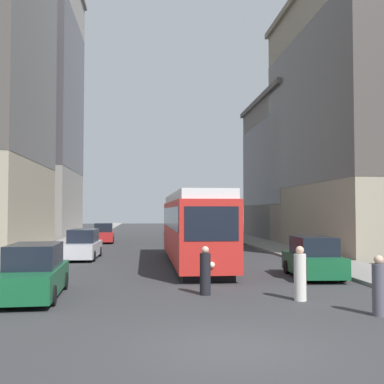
# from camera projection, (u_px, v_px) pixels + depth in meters

# --- Properties ---
(ground_plane) EXTENTS (200.00, 200.00, 0.00)m
(ground_plane) POSITION_uv_depth(u_px,v_px,m) (230.00, 348.00, 9.96)
(ground_plane) COLOR #303033
(sidewalk_left) EXTENTS (3.20, 120.00, 0.15)m
(sidewalk_left) POSITION_uv_depth(u_px,v_px,m) (81.00, 238.00, 48.85)
(sidewalk_left) COLOR gray
(sidewalk_left) RESTS_ON ground
(sidewalk_right) EXTENTS (3.20, 120.00, 0.15)m
(sidewalk_right) POSITION_uv_depth(u_px,v_px,m) (239.00, 237.00, 50.59)
(sidewalk_right) COLOR gray
(sidewalk_right) RESTS_ON ground
(streetcar) EXTENTS (2.64, 14.46, 3.89)m
(streetcar) POSITION_uv_depth(u_px,v_px,m) (193.00, 226.00, 25.67)
(streetcar) COLOR black
(streetcar) RESTS_ON ground
(transit_bus) EXTENTS (2.94, 11.64, 3.45)m
(transit_bus) POSITION_uv_depth(u_px,v_px,m) (204.00, 221.00, 45.58)
(transit_bus) COLOR black
(transit_bus) RESTS_ON ground
(parked_car_left_near) EXTENTS (1.97, 5.01, 1.82)m
(parked_car_left_near) POSITION_uv_depth(u_px,v_px,m) (83.00, 245.00, 28.57)
(parked_car_left_near) COLOR black
(parked_car_left_near) RESTS_ON ground
(parked_car_left_mid) EXTENTS (2.03, 4.28, 1.82)m
(parked_car_left_mid) POSITION_uv_depth(u_px,v_px,m) (104.00, 234.00, 42.95)
(parked_car_left_mid) COLOR black
(parked_car_left_mid) RESTS_ON ground
(parked_car_right_far) EXTENTS (2.07, 4.30, 1.82)m
(parked_car_right_far) POSITION_uv_depth(u_px,v_px,m) (313.00, 259.00, 20.51)
(parked_car_right_far) COLOR black
(parked_car_right_far) RESTS_ON ground
(parked_car_left_far) EXTENTS (2.06, 5.01, 1.82)m
(parked_car_left_far) POSITION_uv_depth(u_px,v_px,m) (34.00, 273.00, 15.85)
(parked_car_left_far) COLOR black
(parked_car_left_far) RESTS_ON ground
(pedestrian_crossing_near) EXTENTS (0.38, 0.38, 1.71)m
(pedestrian_crossing_near) POSITION_uv_depth(u_px,v_px,m) (205.00, 272.00, 16.30)
(pedestrian_crossing_near) COLOR black
(pedestrian_crossing_near) RESTS_ON ground
(pedestrian_crossing_far) EXTENTS (0.38, 0.38, 1.70)m
(pedestrian_crossing_far) POSITION_uv_depth(u_px,v_px,m) (379.00, 288.00, 13.07)
(pedestrian_crossing_far) COLOR #4C4C56
(pedestrian_crossing_far) RESTS_ON ground
(pedestrian_on_sidewalk) EXTENTS (0.40, 0.40, 1.79)m
(pedestrian_on_sidewalk) POSITION_uv_depth(u_px,v_px,m) (300.00, 275.00, 15.28)
(pedestrian_on_sidewalk) COLOR beige
(pedestrian_on_sidewalk) RESTS_ON ground
(building_left_corner) EXTENTS (16.20, 16.47, 31.05)m
(building_left_corner) POSITION_uv_depth(u_px,v_px,m) (7.00, 100.00, 54.23)
(building_left_corner) COLOR gray
(building_left_corner) RESTS_ON ground
(building_right_midblock) EXTENTS (15.86, 15.82, 14.81)m
(building_right_midblock) POSITION_uv_depth(u_px,v_px,m) (329.00, 168.00, 49.40)
(building_right_midblock) COLOR slate
(building_right_midblock) RESTS_ON ground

